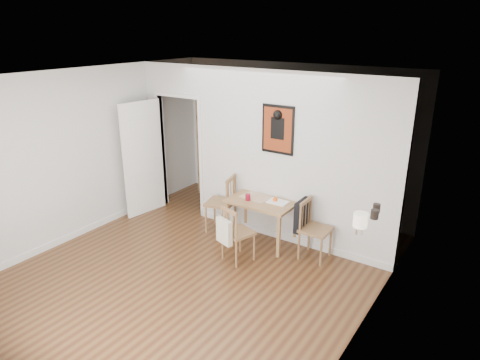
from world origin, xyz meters
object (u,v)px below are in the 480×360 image
Objects in this scene: mantel_lamp at (360,221)px; ceramic_jar_b at (377,208)px; bookshelf at (219,147)px; notebook at (278,202)px; chair_front at (237,233)px; orange_fruit at (275,200)px; ceramic_jar_a at (375,214)px; fireplace at (364,266)px; dining_table at (262,206)px; chair_right at (314,229)px; chair_left at (220,203)px; red_glass at (248,197)px.

mantel_lamp is 2.24× the size of ceramic_jar_b.
notebook is (1.94, -1.17, -0.28)m from bookshelf.
orange_fruit is (0.19, 0.72, 0.31)m from chair_front.
notebook is 2.79× the size of ceramic_jar_a.
mantel_lamp reaches higher than chair_front.
chair_front is at bearing 177.72° from ceramic_jar_a.
notebook is at bearing -30.99° from bookshelf.
chair_front is 0.66× the size of fireplace.
chair_front is at bearing -89.94° from dining_table.
ceramic_jar_b is (1.85, 0.11, 0.79)m from chair_front.
mantel_lamp is (1.87, -1.19, 0.70)m from dining_table.
chair_right is at bearing 0.43° from dining_table.
ceramic_jar_b is (-0.02, 0.64, -0.09)m from mantel_lamp.
dining_table is 0.68m from chair_front.
fireplace is at bearing -86.68° from ceramic_jar_b.
ceramic_jar_b is (1.61, -0.62, 0.51)m from notebook.
chair_right is 2.95× the size of notebook.
ceramic_jar_b is at bearing 3.28° from chair_front.
mantel_lamp reaches higher than ceramic_jar_b.
fireplace is 0.67m from ceramic_jar_b.
ceramic_jar_b reaches higher than notebook.
chair_right is 0.74m from orange_fruit.
notebook is at bearing 174.39° from chair_right.
mantel_lamp is 2.21× the size of ceramic_jar_a.
chair_front is at bearing -108.26° from notebook.
ceramic_jar_a is 0.18m from ceramic_jar_b.
bookshelf reaches higher than ceramic_jar_b.
chair_left is 0.66m from red_glass.
ceramic_jar_a reaches higher than ceramic_jar_b.
ceramic_jar_b is at bearing 93.32° from fireplace.
chair_left is 0.47× the size of bookshelf.
ceramic_jar_b is (1.66, -0.62, 0.48)m from orange_fruit.
chair_front is 2.79× the size of notebook.
chair_left is at bearing 170.60° from red_glass.
ceramic_jar_a is at bearing -25.89° from notebook.
chair_front is 3.53× the size of mantel_lamp.
red_glass is 2.13m from ceramic_jar_b.
ceramic_jar_a is at bearing -16.75° from red_glass.
orange_fruit is at bearing 143.24° from mantel_lamp.
bookshelf is at bearing 144.03° from dining_table.
dining_table is 1.08× the size of chair_left.
chair_left is 2.85m from ceramic_jar_a.
mantel_lamp is 0.47m from ceramic_jar_a.
ceramic_jar_a is at bearing -2.28° from chair_front.
ceramic_jar_b is (2.62, -0.54, 0.74)m from chair_left.
chair_right is 0.44× the size of bookshelf.
notebook is at bearing 22.90° from red_glass.
ceramic_jar_b reaches higher than chair_right.
notebook is at bearing 16.07° from dining_table.
mantel_lamp is (1.68, -1.26, 0.58)m from orange_fruit.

